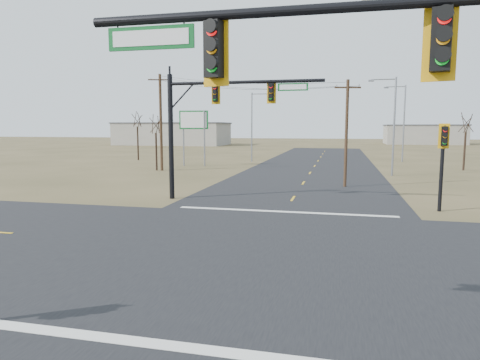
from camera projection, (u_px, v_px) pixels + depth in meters
name	position (u px, v px, depth m)	size (l,w,h in m)	color
ground	(259.00, 250.00, 16.24)	(320.00, 320.00, 0.00)	brown
road_ew	(259.00, 250.00, 16.24)	(160.00, 14.00, 0.02)	black
road_ns	(259.00, 250.00, 16.24)	(14.00, 160.00, 0.02)	black
stop_bar_near	(193.00, 348.00, 8.99)	(12.00, 0.40, 0.01)	silver
stop_bar_far	(284.00, 212.00, 23.48)	(12.00, 0.40, 0.01)	silver
mast_arm_near	(462.00, 86.00, 7.23)	(10.64, 0.53, 7.34)	black
mast_arm_far	(212.00, 110.00, 26.65)	(9.83, 0.42, 7.96)	black
pedestal_signal_ne	(443.00, 149.00, 23.22)	(0.61, 0.54, 4.87)	black
utility_pole_near	(346.00, 131.00, 32.89)	(1.98, 0.62, 8.24)	#442F1D
utility_pole_far	(161.00, 121.00, 45.37)	(2.41, 0.84, 10.17)	#442F1D
highway_sign	(194.00, 127.00, 50.95)	(3.51, 0.38, 6.59)	gray
streetlight_a	(392.00, 121.00, 40.40)	(2.58, 0.25, 9.30)	gray
streetlight_b	(402.00, 119.00, 56.61)	(2.84, 0.43, 10.13)	gray
streetlight_c	(253.00, 123.00, 56.74)	(2.56, 0.34, 9.16)	gray
bare_tree_a	(156.00, 124.00, 45.61)	(3.33, 3.33, 6.32)	black
bare_tree_b	(137.00, 119.00, 59.70)	(3.23, 3.23, 7.21)	black
bare_tree_c	(466.00, 122.00, 45.51)	(3.14, 3.14, 6.56)	black
warehouse_left	(173.00, 134.00, 111.91)	(28.00, 14.00, 5.50)	#9D978B
warehouse_mid	(424.00, 135.00, 116.54)	(20.00, 12.00, 5.00)	#9D978B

